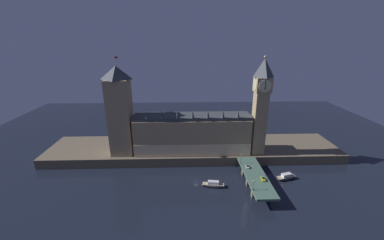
{
  "coord_description": "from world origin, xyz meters",
  "views": [
    {
      "loc": [
        -6.81,
        -127.66,
        84.5
      ],
      "look_at": [
        -1.92,
        20.0,
        34.25
      ],
      "focal_mm": 22.0,
      "sensor_mm": 36.0,
      "label": 1
    }
  ],
  "objects_px": {
    "car_northbound_lead": "(248,167)",
    "boat_downstream": "(286,177)",
    "car_southbound_lead": "(263,179)",
    "street_lamp_near": "(253,184)",
    "clock_tower": "(261,104)",
    "pedestrian_mid_walk": "(265,174)",
    "victoria_tower": "(120,111)",
    "boat_upstream": "(213,185)",
    "pedestrian_near_rail": "(254,189)",
    "street_lamp_far": "(241,157)"
  },
  "relations": [
    {
      "from": "car_southbound_lead",
      "to": "pedestrian_near_rail",
      "type": "bearing_deg",
      "value": -129.94
    },
    {
      "from": "pedestrian_mid_walk",
      "to": "car_southbound_lead",
      "type": "bearing_deg",
      "value": -118.69
    },
    {
      "from": "street_lamp_near",
      "to": "boat_downstream",
      "type": "bearing_deg",
      "value": 36.36
    },
    {
      "from": "pedestrian_mid_walk",
      "to": "street_lamp_near",
      "type": "xyz_separation_m",
      "value": [
        -11.32,
        -14.18,
        2.94
      ]
    },
    {
      "from": "clock_tower",
      "to": "boat_downstream",
      "type": "relative_size",
      "value": 4.72
    },
    {
      "from": "boat_downstream",
      "to": "clock_tower",
      "type": "bearing_deg",
      "value": 116.64
    },
    {
      "from": "street_lamp_far",
      "to": "car_southbound_lead",
      "type": "bearing_deg",
      "value": -67.01
    },
    {
      "from": "clock_tower",
      "to": "boat_upstream",
      "type": "xyz_separation_m",
      "value": [
        -35.05,
        -31.61,
        -41.62
      ]
    },
    {
      "from": "car_southbound_lead",
      "to": "street_lamp_near",
      "type": "relative_size",
      "value": 0.7
    },
    {
      "from": "car_northbound_lead",
      "to": "pedestrian_near_rail",
      "type": "bearing_deg",
      "value": -96.45
    },
    {
      "from": "car_northbound_lead",
      "to": "pedestrian_mid_walk",
      "type": "distance_m",
      "value": 12.46
    },
    {
      "from": "car_northbound_lead",
      "to": "car_southbound_lead",
      "type": "bearing_deg",
      "value": -69.2
    },
    {
      "from": "pedestrian_near_rail",
      "to": "street_lamp_far",
      "type": "relative_size",
      "value": 0.24
    },
    {
      "from": "car_northbound_lead",
      "to": "street_lamp_near",
      "type": "bearing_deg",
      "value": -97.57
    },
    {
      "from": "pedestrian_near_rail",
      "to": "street_lamp_near",
      "type": "bearing_deg",
      "value": 123.85
    },
    {
      "from": "pedestrian_near_rail",
      "to": "boat_downstream",
      "type": "height_order",
      "value": "pedestrian_near_rail"
    },
    {
      "from": "pedestrian_near_rail",
      "to": "boat_upstream",
      "type": "bearing_deg",
      "value": 144.3
    },
    {
      "from": "victoria_tower",
      "to": "boat_downstream",
      "type": "distance_m",
      "value": 118.53
    },
    {
      "from": "car_southbound_lead",
      "to": "street_lamp_near",
      "type": "distance_m",
      "value": 12.95
    },
    {
      "from": "clock_tower",
      "to": "boat_upstream",
      "type": "bearing_deg",
      "value": -137.96
    },
    {
      "from": "pedestrian_mid_walk",
      "to": "street_lamp_near",
      "type": "height_order",
      "value": "street_lamp_near"
    },
    {
      "from": "victoria_tower",
      "to": "car_northbound_lead",
      "type": "relative_size",
      "value": 16.83
    },
    {
      "from": "pedestrian_near_rail",
      "to": "pedestrian_mid_walk",
      "type": "relative_size",
      "value": 0.98
    },
    {
      "from": "clock_tower",
      "to": "pedestrian_near_rail",
      "type": "bearing_deg",
      "value": -107.78
    },
    {
      "from": "car_southbound_lead",
      "to": "pedestrian_mid_walk",
      "type": "distance_m",
      "value": 5.69
    },
    {
      "from": "victoria_tower",
      "to": "street_lamp_near",
      "type": "xyz_separation_m",
      "value": [
        81.36,
        -48.73,
        -27.13
      ]
    },
    {
      "from": "street_lamp_near",
      "to": "clock_tower",
      "type": "bearing_deg",
      "value": 71.54
    },
    {
      "from": "car_southbound_lead",
      "to": "pedestrian_near_rail",
      "type": "xyz_separation_m",
      "value": [
        -8.19,
        -9.78,
        0.12
      ]
    },
    {
      "from": "clock_tower",
      "to": "boat_downstream",
      "type": "xyz_separation_m",
      "value": [
        12.59,
        -25.09,
        -41.54
      ]
    },
    {
      "from": "clock_tower",
      "to": "victoria_tower",
      "type": "xyz_separation_m",
      "value": [
        -96.56,
        3.17,
        -4.97
      ]
    },
    {
      "from": "boat_upstream",
      "to": "boat_downstream",
      "type": "relative_size",
      "value": 1.05
    },
    {
      "from": "pedestrian_near_rail",
      "to": "street_lamp_near",
      "type": "relative_size",
      "value": 0.26
    },
    {
      "from": "clock_tower",
      "to": "boat_downstream",
      "type": "height_order",
      "value": "clock_tower"
    },
    {
      "from": "car_northbound_lead",
      "to": "boat_downstream",
      "type": "xyz_separation_m",
      "value": [
        24.66,
        -3.1,
        -6.27
      ]
    },
    {
      "from": "street_lamp_near",
      "to": "boat_upstream",
      "type": "relative_size",
      "value": 0.4
    },
    {
      "from": "street_lamp_near",
      "to": "street_lamp_far",
      "type": "distance_m",
      "value": 29.44
    },
    {
      "from": "pedestrian_near_rail",
      "to": "boat_downstream",
      "type": "bearing_deg",
      "value": 37.55
    },
    {
      "from": "car_northbound_lead",
      "to": "boat_downstream",
      "type": "relative_size",
      "value": 0.28
    },
    {
      "from": "car_southbound_lead",
      "to": "street_lamp_far",
      "type": "relative_size",
      "value": 0.64
    },
    {
      "from": "car_northbound_lead",
      "to": "street_lamp_far",
      "type": "distance_m",
      "value": 7.54
    },
    {
      "from": "car_southbound_lead",
      "to": "street_lamp_near",
      "type": "height_order",
      "value": "street_lamp_near"
    },
    {
      "from": "pedestrian_near_rail",
      "to": "street_lamp_far",
      "type": "bearing_deg",
      "value": 90.76
    },
    {
      "from": "victoria_tower",
      "to": "boat_downstream",
      "type": "bearing_deg",
      "value": -14.52
    },
    {
      "from": "boat_upstream",
      "to": "boat_downstream",
      "type": "xyz_separation_m",
      "value": [
        47.64,
        6.51,
        0.09
      ]
    },
    {
      "from": "car_northbound_lead",
      "to": "pedestrian_near_rail",
      "type": "height_order",
      "value": "pedestrian_near_rail"
    },
    {
      "from": "victoria_tower",
      "to": "pedestrian_near_rail",
      "type": "xyz_separation_m",
      "value": [
        81.76,
        -49.32,
        -30.09
      ]
    },
    {
      "from": "street_lamp_near",
      "to": "car_northbound_lead",
      "type": "bearing_deg",
      "value": 82.43
    },
    {
      "from": "clock_tower",
      "to": "victoria_tower",
      "type": "bearing_deg",
      "value": 178.12
    },
    {
      "from": "street_lamp_far",
      "to": "street_lamp_near",
      "type": "bearing_deg",
      "value": -90.0
    },
    {
      "from": "car_southbound_lead",
      "to": "boat_downstream",
      "type": "distance_m",
      "value": 23.16
    }
  ]
}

